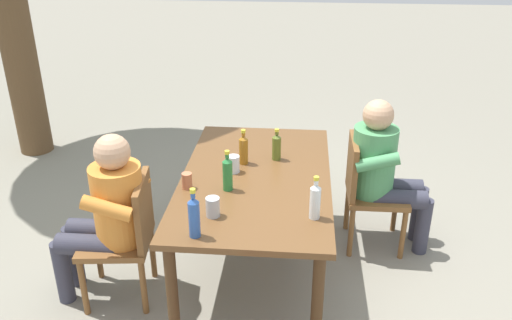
% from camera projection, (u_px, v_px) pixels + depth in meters
% --- Properties ---
extents(ground_plane, '(24.00, 24.00, 0.00)m').
position_uv_depth(ground_plane, '(256.00, 266.00, 3.93)').
color(ground_plane, gray).
extents(dining_table, '(1.72, 1.00, 0.75)m').
position_uv_depth(dining_table, '(256.00, 187.00, 3.65)').
color(dining_table, brown).
rests_on(dining_table, ground_plane).
extents(chair_near_right, '(0.44, 0.44, 0.87)m').
position_uv_depth(chair_near_right, '(367.00, 187.00, 4.01)').
color(chair_near_right, brown).
rests_on(chair_near_right, ground_plane).
extents(chair_far_left, '(0.49, 0.49, 0.87)m').
position_uv_depth(chair_far_left, '(127.00, 233.00, 3.45)').
color(chair_far_left, brown).
rests_on(chair_far_left, ground_plane).
extents(person_in_white_shirt, '(0.47, 0.61, 1.18)m').
position_uv_depth(person_in_white_shirt, '(384.00, 168.00, 3.93)').
color(person_in_white_shirt, '#4C935B').
rests_on(person_in_white_shirt, ground_plane).
extents(person_in_plaid_shirt, '(0.47, 0.61, 1.18)m').
position_uv_depth(person_in_plaid_shirt, '(107.00, 211.00, 3.37)').
color(person_in_plaid_shirt, orange).
rests_on(person_in_plaid_shirt, ground_plane).
extents(bottle_olive, '(0.06, 0.06, 0.24)m').
position_uv_depth(bottle_olive, '(277.00, 146.00, 3.81)').
color(bottle_olive, '#566623').
rests_on(bottle_olive, dining_table).
extents(bottle_amber, '(0.06, 0.06, 0.26)m').
position_uv_depth(bottle_amber, '(244.00, 149.00, 3.74)').
color(bottle_amber, '#996019').
rests_on(bottle_amber, dining_table).
extents(bottle_blue, '(0.06, 0.06, 0.30)m').
position_uv_depth(bottle_blue, '(194.00, 216.00, 2.90)').
color(bottle_blue, '#2D56A3').
rests_on(bottle_blue, dining_table).
extents(bottle_green, '(0.06, 0.06, 0.28)m').
position_uv_depth(bottle_green, '(228.00, 173.00, 3.39)').
color(bottle_green, '#287A38').
rests_on(bottle_green, dining_table).
extents(bottle_clear, '(0.06, 0.06, 0.27)m').
position_uv_depth(bottle_clear, '(315.00, 200.00, 3.08)').
color(bottle_clear, white).
rests_on(bottle_clear, dining_table).
extents(cup_glass, '(0.08, 0.08, 0.12)m').
position_uv_depth(cup_glass, '(234.00, 164.00, 3.64)').
color(cup_glass, silver).
rests_on(cup_glass, dining_table).
extents(cup_steel, '(0.08, 0.08, 0.12)m').
position_uv_depth(cup_steel, '(213.00, 207.00, 3.12)').
color(cup_steel, '#B2B7BC').
rests_on(cup_steel, dining_table).
extents(cup_terracotta, '(0.07, 0.07, 0.11)m').
position_uv_depth(cup_terracotta, '(187.00, 181.00, 3.44)').
color(cup_terracotta, '#BC6B47').
rests_on(cup_terracotta, dining_table).
extents(backpack_by_near_side, '(0.28, 0.20, 0.45)m').
position_uv_depth(backpack_by_near_side, '(291.00, 160.00, 5.07)').
color(backpack_by_near_side, '#47663D').
rests_on(backpack_by_near_side, ground_plane).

